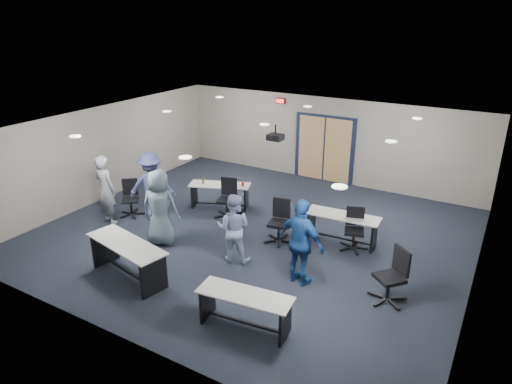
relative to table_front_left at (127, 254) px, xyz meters
The scene contains 24 objects.
floor 3.33m from the table_front_left, 67.96° to the left, with size 10.00×10.00×0.00m, color black.
back_wall 7.68m from the table_front_left, 80.73° to the left, with size 10.00×0.04×2.70m, color gray.
front_wall 2.07m from the table_front_left, 49.86° to the right, with size 10.00×0.04×2.70m, color gray.
left_wall 4.91m from the table_front_left, 141.11° to the left, with size 0.04×9.00×2.70m, color gray.
right_wall 6.98m from the table_front_left, 26.01° to the left, with size 0.04×9.00×2.70m, color gray.
ceiling 3.92m from the table_front_left, 67.96° to the left, with size 10.00×9.00×0.04m, color white.
double_door 7.62m from the table_front_left, 80.69° to the left, with size 2.00×0.07×2.20m.
exit_sign 7.73m from the table_front_left, 92.82° to the left, with size 0.32×0.07×0.18m.
ceiling_projector 4.28m from the table_front_left, 66.61° to the left, with size 0.35×0.32×0.37m.
ceiling_can_lights 4.10m from the table_front_left, 69.49° to the left, with size 6.24×5.74×0.02m, color silver, non-canonical shape.
table_front_left is the anchor object (origin of this frame).
table_front_right 2.94m from the table_front_left, ahead, with size 1.73×0.74×0.68m.
table_back_left 4.01m from the table_front_left, 96.19° to the left, with size 1.77×1.14×0.94m.
table_back_right 4.94m from the table_front_left, 48.62° to the left, with size 1.77×0.68×0.71m.
chair_back_b 3.53m from the table_front_left, 88.21° to the left, with size 0.66×0.66×1.06m, color black, non-canonical shape.
chair_back_c 3.55m from the table_front_left, 56.49° to the left, with size 0.66×0.66×1.05m, color black, non-canonical shape.
chair_back_d 5.05m from the table_front_left, 44.06° to the left, with size 0.62×0.62×0.99m, color black, non-canonical shape.
chair_loose_left 3.19m from the table_front_left, 133.50° to the left, with size 0.62×0.62×0.98m, color black, non-canonical shape.
chair_loose_right 5.22m from the table_front_left, 21.09° to the left, with size 0.68×0.68×1.09m, color black, non-canonical shape.
person_gray 2.98m from the table_front_left, 144.47° to the left, with size 0.67×0.44×1.83m, color gray.
person_plaid 1.63m from the table_front_left, 105.50° to the left, with size 0.89×0.58×1.83m, color slate.
person_lightblue 2.28m from the table_front_left, 48.55° to the left, with size 0.77×0.60×1.58m, color #9DA8D0.
person_navy 3.56m from the table_front_left, 26.99° to the left, with size 1.07×0.45×1.83m, color navy.
person_back 2.98m from the table_front_left, 121.89° to the left, with size 1.18×0.68×1.83m, color #414876.
Camera 1 is at (5.17, -8.80, 5.20)m, focal length 32.00 mm.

